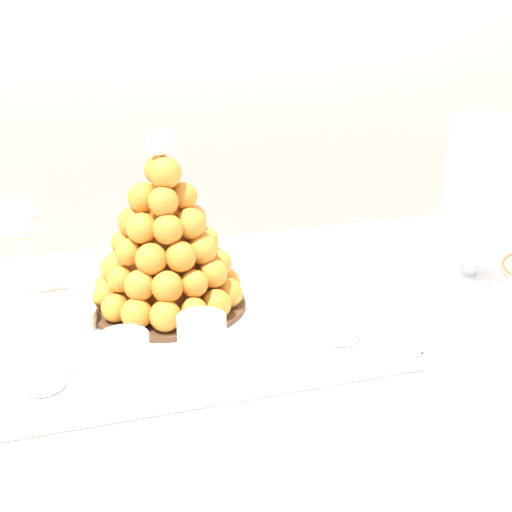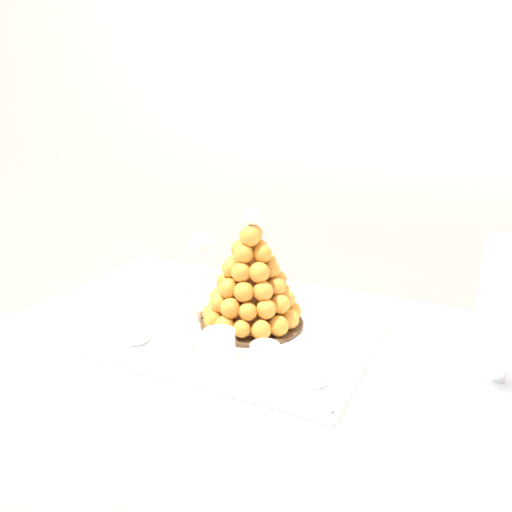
# 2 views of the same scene
# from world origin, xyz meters

# --- Properties ---
(backdrop_wall) EXTENTS (4.80, 0.10, 2.50)m
(backdrop_wall) POSITION_xyz_m (0.00, 1.05, 1.25)
(backdrop_wall) COLOR silver
(backdrop_wall) RESTS_ON ground_plane
(buffet_table) EXTENTS (1.53, 0.84, 0.73)m
(buffet_table) POSITION_xyz_m (0.00, 0.00, 0.65)
(buffet_table) COLOR brown
(buffet_table) RESTS_ON ground_plane
(serving_tray) EXTENTS (0.53, 0.40, 0.02)m
(serving_tray) POSITION_xyz_m (-0.22, 0.04, 0.73)
(serving_tray) COLOR white
(serving_tray) RESTS_ON buffet_table
(croquembouche) EXTENTS (0.23, 0.23, 0.26)m
(croquembouche) POSITION_xyz_m (-0.23, 0.11, 0.83)
(croquembouche) COLOR #4C331E
(croquembouche) RESTS_ON serving_tray
(dessert_cup_left) EXTENTS (0.06, 0.06, 0.05)m
(dessert_cup_left) POSITION_xyz_m (-0.42, -0.06, 0.76)
(dessert_cup_left) COLOR silver
(dessert_cup_left) RESTS_ON serving_tray
(dessert_cup_mid_left) EXTENTS (0.06, 0.06, 0.05)m
(dessert_cup_mid_left) POSITION_xyz_m (-0.32, -0.06, 0.76)
(dessert_cup_mid_left) COLOR silver
(dessert_cup_mid_left) RESTS_ON serving_tray
(dessert_cup_centre) EXTENTS (0.06, 0.06, 0.06)m
(dessert_cup_centre) POSITION_xyz_m (-0.22, -0.06, 0.76)
(dessert_cup_centre) COLOR silver
(dessert_cup_centre) RESTS_ON serving_tray
(dessert_cup_mid_right) EXTENTS (0.06, 0.06, 0.05)m
(dessert_cup_mid_right) POSITION_xyz_m (-0.13, -0.05, 0.76)
(dessert_cup_mid_right) COLOR silver
(dessert_cup_mid_right) RESTS_ON serving_tray
(dessert_cup_right) EXTENTS (0.06, 0.06, 0.05)m
(dessert_cup_right) POSITION_xyz_m (-0.03, -0.06, 0.76)
(dessert_cup_right) COLOR silver
(dessert_cup_right) RESTS_ON serving_tray
(creme_brulee_ramekin) EXTENTS (0.08, 0.08, 0.03)m
(creme_brulee_ramekin) POSITION_xyz_m (-0.38, 0.09, 0.75)
(creme_brulee_ramekin) COLOR white
(creme_brulee_ramekin) RESTS_ON serving_tray
(macaron_goblet) EXTENTS (0.11, 0.11, 0.27)m
(macaron_goblet) POSITION_xyz_m (0.27, 0.09, 0.89)
(macaron_goblet) COLOR white
(macaron_goblet) RESTS_ON buffet_table
(wine_glass) EXTENTS (0.07, 0.07, 0.16)m
(wine_glass) POSITION_xyz_m (-0.43, 0.22, 0.85)
(wine_glass) COLOR silver
(wine_glass) RESTS_ON buffet_table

